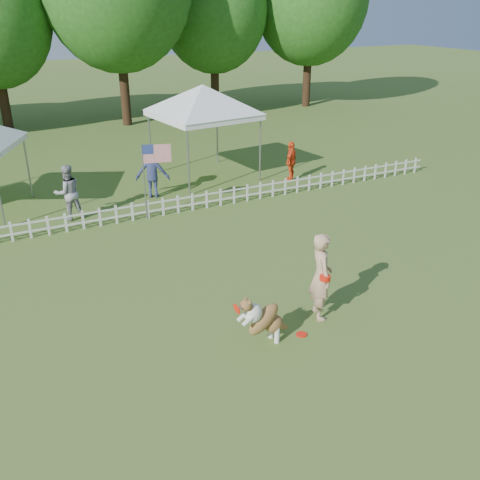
% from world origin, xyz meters
% --- Properties ---
extents(ground, '(120.00, 120.00, 0.00)m').
position_xyz_m(ground, '(0.00, 0.00, 0.00)').
color(ground, '#3A601E').
rests_on(ground, ground).
extents(picket_fence, '(22.00, 0.08, 0.60)m').
position_xyz_m(picket_fence, '(0.00, 7.00, 0.30)').
color(picket_fence, silver).
rests_on(picket_fence, ground).
extents(handler, '(0.64, 0.81, 1.94)m').
position_xyz_m(handler, '(1.30, -0.15, 0.97)').
color(handler, tan).
rests_on(handler, ground).
extents(dog, '(1.15, 0.47, 1.15)m').
position_xyz_m(dog, '(-0.26, -0.54, 0.58)').
color(dog, brown).
rests_on(dog, ground).
extents(frisbee_on_turf, '(0.23, 0.23, 0.02)m').
position_xyz_m(frisbee_on_turf, '(0.57, -0.62, 0.01)').
color(frisbee_on_turf, red).
rests_on(frisbee_on_turf, ground).
extents(canopy_tent_right, '(3.70, 3.70, 3.42)m').
position_xyz_m(canopy_tent_right, '(3.03, 10.17, 1.71)').
color(canopy_tent_right, white).
rests_on(canopy_tent_right, ground).
extents(flag_pole, '(0.92, 0.31, 2.39)m').
position_xyz_m(flag_pole, '(-0.30, 6.99, 1.20)').
color(flag_pole, gray).
rests_on(flag_pole, ground).
extents(spectator_a, '(0.95, 0.79, 1.75)m').
position_xyz_m(spectator_a, '(-2.43, 8.02, 0.87)').
color(spectator_a, '#98979C').
rests_on(spectator_a, ground).
extents(spectator_b, '(1.35, 1.08, 1.82)m').
position_xyz_m(spectator_b, '(0.54, 8.88, 0.91)').
color(spectator_b, navy).
rests_on(spectator_b, ground).
extents(spectator_c, '(0.92, 0.85, 1.51)m').
position_xyz_m(spectator_c, '(5.78, 8.34, 0.76)').
color(spectator_c, '#F14C1C').
rests_on(spectator_c, ground).
extents(tree_center_right, '(7.60, 7.60, 12.60)m').
position_xyz_m(tree_center_right, '(3.00, 21.00, 6.30)').
color(tree_center_right, '#225017').
rests_on(tree_center_right, ground).
extents(tree_right, '(6.20, 6.20, 10.40)m').
position_xyz_m(tree_right, '(9.00, 22.50, 5.20)').
color(tree_right, '#225017').
rests_on(tree_right, ground).
extents(tree_far_right, '(7.00, 7.00, 11.40)m').
position_xyz_m(tree_far_right, '(15.00, 21.50, 5.70)').
color(tree_far_right, '#225017').
rests_on(tree_far_right, ground).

